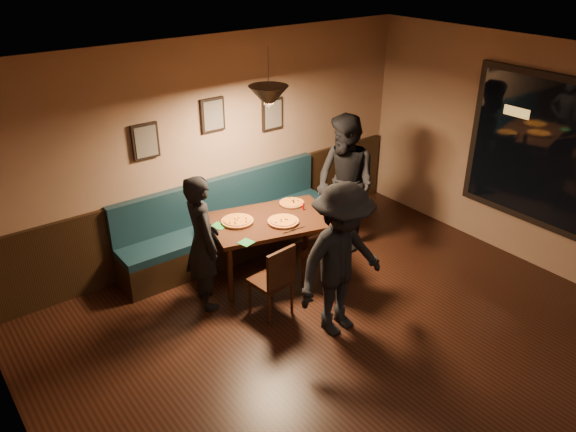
# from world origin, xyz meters

# --- Properties ---
(floor) EXTENTS (7.00, 7.00, 0.00)m
(floor) POSITION_xyz_m (0.00, 0.00, 0.00)
(floor) COLOR black
(floor) RESTS_ON ground
(ceiling) EXTENTS (7.00, 7.00, 0.00)m
(ceiling) POSITION_xyz_m (0.00, 0.00, 2.80)
(ceiling) COLOR silver
(ceiling) RESTS_ON ground
(wall_back) EXTENTS (6.00, 0.00, 6.00)m
(wall_back) POSITION_xyz_m (0.00, 3.50, 1.40)
(wall_back) COLOR #8C704F
(wall_back) RESTS_ON ground
(wainscot) EXTENTS (5.88, 0.06, 1.00)m
(wainscot) POSITION_xyz_m (0.00, 3.47, 0.50)
(wainscot) COLOR black
(wainscot) RESTS_ON ground
(booth_bench) EXTENTS (3.00, 0.60, 1.00)m
(booth_bench) POSITION_xyz_m (0.00, 3.20, 0.50)
(booth_bench) COLOR #0F232D
(booth_bench) RESTS_ON ground
(window_frame) EXTENTS (0.06, 2.56, 1.86)m
(window_frame) POSITION_xyz_m (2.96, 0.50, 1.50)
(window_frame) COLOR black
(window_frame) RESTS_ON wall_right
(window_glass) EXTENTS (0.00, 2.40, 2.40)m
(window_glass) POSITION_xyz_m (2.93, 0.50, 1.50)
(window_glass) COLOR black
(window_glass) RESTS_ON wall_right
(picture_left) EXTENTS (0.32, 0.04, 0.42)m
(picture_left) POSITION_xyz_m (-0.90, 3.47, 1.70)
(picture_left) COLOR black
(picture_left) RESTS_ON wall_back
(picture_center) EXTENTS (0.32, 0.04, 0.42)m
(picture_center) POSITION_xyz_m (0.00, 3.47, 1.85)
(picture_center) COLOR black
(picture_center) RESTS_ON wall_back
(picture_right) EXTENTS (0.32, 0.04, 0.42)m
(picture_right) POSITION_xyz_m (0.90, 3.47, 1.70)
(picture_right) COLOR black
(picture_right) RESTS_ON wall_back
(pendant_lamp) EXTENTS (0.44, 0.44, 0.25)m
(pendant_lamp) POSITION_xyz_m (0.15, 2.49, 2.25)
(pendant_lamp) COLOR black
(pendant_lamp) RESTS_ON ceiling
(dining_table) EXTENTS (1.63, 1.27, 0.77)m
(dining_table) POSITION_xyz_m (0.15, 2.49, 0.39)
(dining_table) COLOR black
(dining_table) RESTS_ON floor
(chair_near_left) EXTENTS (0.43, 0.43, 0.88)m
(chair_near_left) POSITION_xyz_m (-0.32, 1.83, 0.44)
(chair_near_left) COLOR #311B0D
(chair_near_left) RESTS_ON floor
(chair_near_right) EXTENTS (0.51, 0.51, 0.96)m
(chair_near_right) POSITION_xyz_m (0.50, 1.87, 0.48)
(chair_near_right) COLOR black
(chair_near_right) RESTS_ON floor
(diner_left) EXTENTS (0.48, 0.64, 1.59)m
(diner_left) POSITION_xyz_m (-0.81, 2.44, 0.79)
(diner_left) COLOR black
(diner_left) RESTS_ON floor
(diner_right) EXTENTS (0.71, 0.91, 1.83)m
(diner_right) POSITION_xyz_m (1.36, 2.49, 0.91)
(diner_right) COLOR black
(diner_right) RESTS_ON floor
(diner_front) EXTENTS (1.13, 0.69, 1.70)m
(diner_front) POSITION_xyz_m (0.09, 1.15, 0.85)
(diner_front) COLOR black
(diner_front) RESTS_ON floor
(pizza_a) EXTENTS (0.51, 0.51, 0.04)m
(pizza_a) POSITION_xyz_m (-0.22, 2.64, 0.79)
(pizza_a) COLOR orange
(pizza_a) RESTS_ON dining_table
(pizza_b) EXTENTS (0.49, 0.49, 0.04)m
(pizza_b) POSITION_xyz_m (0.21, 2.31, 0.79)
(pizza_b) COLOR orange
(pizza_b) RESTS_ON dining_table
(pizza_c) EXTENTS (0.39, 0.39, 0.04)m
(pizza_c) POSITION_xyz_m (0.61, 2.66, 0.79)
(pizza_c) COLOR orange
(pizza_c) RESTS_ON dining_table
(soda_glass) EXTENTS (0.07, 0.07, 0.13)m
(soda_glass) POSITION_xyz_m (0.77, 2.23, 0.84)
(soda_glass) COLOR black
(soda_glass) RESTS_ON dining_table
(tabasco_bottle) EXTENTS (0.03, 0.03, 0.11)m
(tabasco_bottle) POSITION_xyz_m (0.62, 2.44, 0.83)
(tabasco_bottle) COLOR #A10509
(tabasco_bottle) RESTS_ON dining_table
(napkin_a) EXTENTS (0.22, 0.22, 0.01)m
(napkin_a) POSITION_xyz_m (-0.44, 2.70, 0.77)
(napkin_a) COLOR #217B2C
(napkin_a) RESTS_ON dining_table
(napkin_b) EXTENTS (0.18, 0.18, 0.01)m
(napkin_b) POSITION_xyz_m (-0.40, 2.17, 0.77)
(napkin_b) COLOR #207B38
(napkin_b) RESTS_ON dining_table
(cutlery_set) EXTENTS (0.17, 0.04, 0.00)m
(cutlery_set) POSITION_xyz_m (0.19, 2.09, 0.77)
(cutlery_set) COLOR #B8B8BC
(cutlery_set) RESTS_ON dining_table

